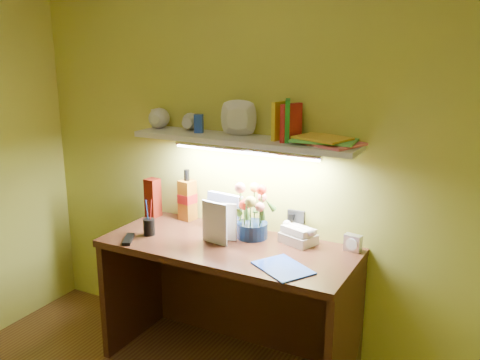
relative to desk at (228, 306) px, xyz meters
name	(u,v)px	position (x,y,z in m)	size (l,w,h in m)	color
desk	(228,306)	(0.00, 0.00, 0.00)	(1.40, 0.60, 0.75)	black
flower_bouquet	(252,211)	(0.07, 0.16, 0.53)	(0.19, 0.19, 0.31)	#0C1D3C
telephone	(298,234)	(0.33, 0.20, 0.43)	(0.18, 0.14, 0.11)	beige
desk_clock	(353,243)	(0.63, 0.23, 0.42)	(0.09, 0.05, 0.09)	#BBBABF
whisky_bottle	(187,195)	(-0.42, 0.25, 0.53)	(0.09, 0.09, 0.32)	#A15B14
whisky_box	(153,198)	(-0.65, 0.20, 0.50)	(0.08, 0.08, 0.24)	#5E1308
pen_cup	(149,221)	(-0.47, -0.08, 0.46)	(0.07, 0.07, 0.16)	black
art_card	(224,212)	(-0.13, 0.18, 0.49)	(0.22, 0.04, 0.22)	white
tv_remote	(128,239)	(-0.52, -0.21, 0.38)	(0.04, 0.16, 0.02)	black
blue_folder	(283,268)	(0.39, -0.15, 0.38)	(0.28, 0.20, 0.01)	blue
desk_book_a	(208,221)	(-0.14, 0.02, 0.48)	(0.16, 0.02, 0.22)	silver
desk_book_b	(202,220)	(-0.16, 0.00, 0.49)	(0.17, 0.02, 0.24)	silver
wall_shelf	(248,134)	(0.03, 0.18, 0.96)	(1.32, 0.34, 0.25)	silver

